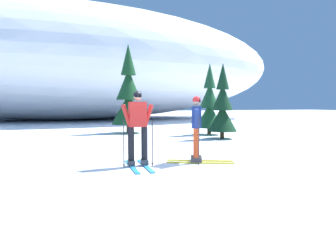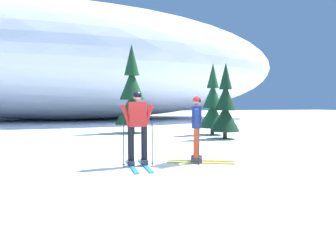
# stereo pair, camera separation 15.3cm
# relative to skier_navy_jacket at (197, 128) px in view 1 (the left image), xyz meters

# --- Properties ---
(ground_plane) EXTENTS (120.00, 120.00, 0.00)m
(ground_plane) POSITION_rel_skier_navy_jacket_xyz_m (-1.26, -0.52, -0.88)
(ground_plane) COLOR white
(skier_navy_jacket) EXTENTS (1.73, 1.03, 1.69)m
(skier_navy_jacket) POSITION_rel_skier_navy_jacket_xyz_m (0.00, 0.00, 0.00)
(skier_navy_jacket) COLOR gold
(skier_navy_jacket) RESTS_ON ground
(skier_red_jacket) EXTENTS (0.79, 1.58, 1.80)m
(skier_red_jacket) POSITION_rel_skier_navy_jacket_xyz_m (-1.54, -0.04, 0.07)
(skier_red_jacket) COLOR #2893CC
(skier_red_jacket) RESTS_ON ground
(pine_tree_center) EXTENTS (1.76, 1.76, 4.55)m
(pine_tree_center) POSITION_rel_skier_navy_jacket_xyz_m (-0.22, 8.42, 1.03)
(pine_tree_center) COLOR #47301E
(pine_tree_center) RESTS_ON ground
(pine_tree_center_right) EXTENTS (1.25, 1.25, 3.24)m
(pine_tree_center_right) POSITION_rel_skier_navy_jacket_xyz_m (3.16, 4.62, 0.48)
(pine_tree_center_right) COLOR #47301E
(pine_tree_center_right) RESTS_ON ground
(pine_tree_far_right) EXTENTS (1.33, 1.33, 3.45)m
(pine_tree_far_right) POSITION_rel_skier_navy_jacket_xyz_m (3.37, 6.38, 0.57)
(pine_tree_far_right) COLOR #47301E
(pine_tree_far_right) RESTS_ON ground
(snow_ridge_background) EXTENTS (41.66, 21.68, 10.39)m
(snow_ridge_background) POSITION_rel_skier_navy_jacket_xyz_m (-3.57, 23.72, 4.32)
(snow_ridge_background) COLOR white
(snow_ridge_background) RESTS_ON ground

